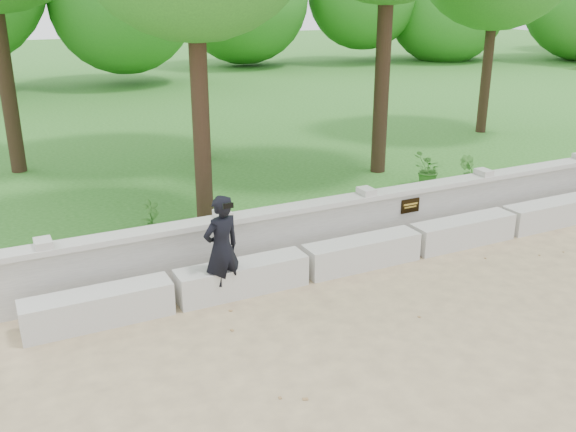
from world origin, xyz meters
TOP-DOWN VIEW (x-y plane):
  - ground at (0.00, 0.00)m, footprint 80.00×80.00m
  - lawn at (0.00, 14.00)m, footprint 40.00×22.00m
  - concrete_bench at (0.00, 1.90)m, footprint 11.90×0.45m
  - parapet_wall at (0.00, 2.60)m, footprint 12.50×0.35m
  - man_main at (-3.33, 1.80)m, footprint 0.63×0.58m
  - shrub_a at (-3.70, 4.09)m, footprint 0.35×0.28m
  - shrub_b at (2.70, 3.75)m, footprint 0.44×0.46m
  - shrub_c at (2.01, 4.16)m, footprint 0.78×0.73m

SIDE VIEW (x-z plane):
  - ground at x=0.00m, z-range 0.00..0.00m
  - lawn at x=0.00m, z-range 0.00..0.25m
  - concrete_bench at x=0.00m, z-range 0.00..0.45m
  - parapet_wall at x=0.00m, z-range 0.01..0.91m
  - shrub_a at x=-3.70m, z-range 0.25..0.83m
  - shrub_b at x=2.70m, z-range 0.25..0.90m
  - shrub_c at x=2.01m, z-range 0.25..0.94m
  - man_main at x=-3.33m, z-range 0.00..1.53m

